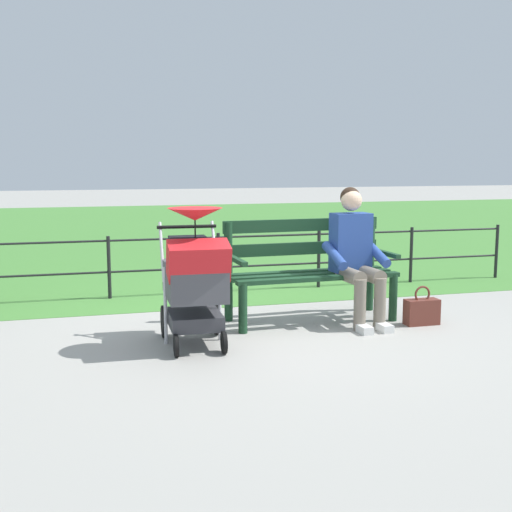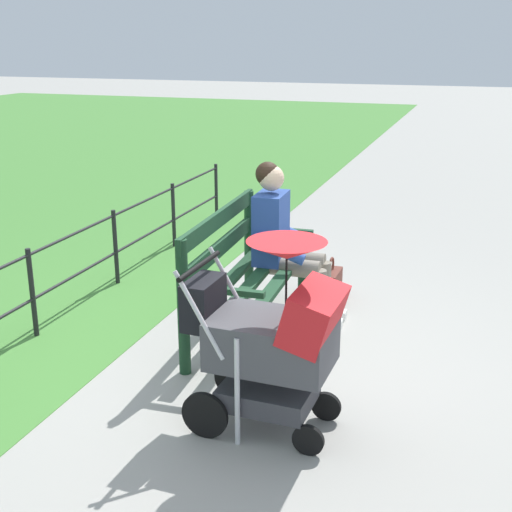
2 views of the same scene
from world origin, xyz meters
The scene contains 7 objects.
ground_plane centered at (0.00, 0.00, 0.00)m, with size 60.00×60.00×0.00m, color #9E9B93.
grass_lawn centered at (0.00, -8.80, 0.00)m, with size 40.00×16.00×0.01m, color #478438.
park_bench centered at (-0.57, -0.12, 0.53)m, with size 1.62×0.66×0.96m.
person_on_bench centered at (-0.96, 0.11, 0.68)m, with size 0.55×0.74×1.28m.
stroller centered at (0.65, 0.52, 0.59)m, with size 0.53×0.90×1.15m.
handbag centered at (-1.52, 0.38, 0.13)m, with size 0.32×0.14×0.37m.
park_fence centered at (-0.27, -1.58, 0.42)m, with size 7.44×0.04×0.70m.
Camera 1 is at (1.55, 5.72, 1.52)m, focal length 45.81 mm.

